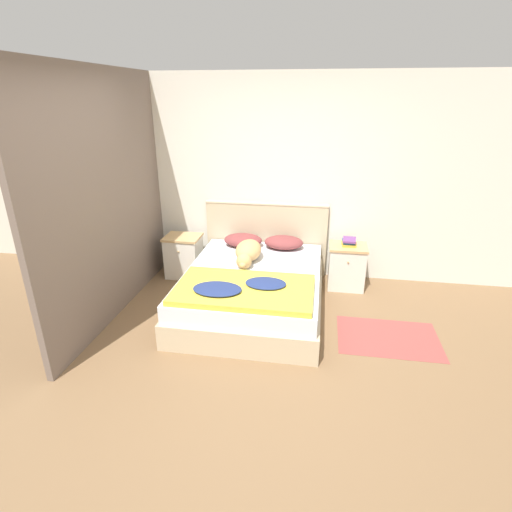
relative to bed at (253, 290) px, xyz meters
name	(u,v)px	position (x,y,z in m)	size (l,w,h in m)	color
ground_plane	(236,363)	(0.03, -1.05, -0.23)	(16.00, 16.00, 0.00)	brown
wall_back	(269,179)	(0.03, 1.08, 1.05)	(9.00, 0.06, 2.55)	silver
wall_side_left	(118,194)	(-1.49, 0.00, 1.05)	(0.06, 3.10, 2.55)	#706056
bed	(253,290)	(0.00, 0.00, 0.00)	(1.53, 1.97, 0.46)	#C6B28E
headboard	(266,237)	(0.00, 1.01, 0.29)	(1.61, 0.06, 0.99)	#C6B28E
nightstand_left	(184,256)	(-1.07, 0.73, 0.05)	(0.46, 0.39, 0.56)	silver
nightstand_right	(347,266)	(1.07, 0.73, 0.05)	(0.46, 0.39, 0.56)	silver
pillow_left	(243,240)	(-0.26, 0.76, 0.31)	(0.49, 0.35, 0.16)	brown
pillow_right	(284,242)	(0.26, 0.76, 0.31)	(0.49, 0.35, 0.16)	brown
quilt	(243,289)	(-0.01, -0.53, 0.27)	(1.36, 0.82, 0.10)	yellow
dog	(248,252)	(-0.11, 0.29, 0.34)	(0.30, 0.71, 0.23)	tan
book_stack	(349,242)	(1.07, 0.74, 0.37)	(0.17, 0.21, 0.08)	gold
rug	(388,338)	(1.45, -0.39, -0.22)	(1.00, 0.71, 0.00)	#93423D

